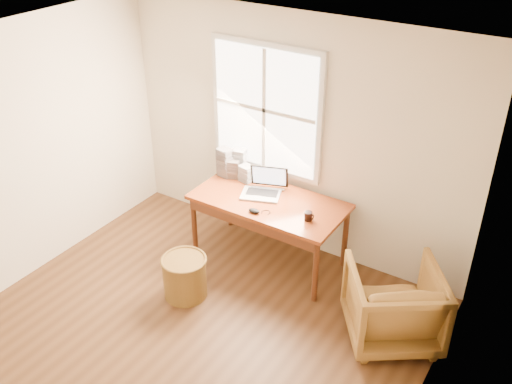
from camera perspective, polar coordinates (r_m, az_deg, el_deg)
room_shell at (r=4.51m, az=-9.77°, el=-3.60°), size 4.04×4.54×2.64m
desk at (r=5.92m, az=1.30°, el=-0.98°), size 1.60×0.80×0.04m
armchair at (r=5.33m, az=13.58°, el=-10.85°), size 1.11×1.11×0.74m
wicker_stool at (r=5.76m, az=-7.12°, el=-8.46°), size 0.53×0.53×0.43m
laptop at (r=5.90m, az=0.48°, el=1.02°), size 0.57×0.58×0.33m
mouse at (r=5.69m, az=-0.20°, el=-1.90°), size 0.12×0.08×0.04m
coffee_mug at (r=5.58m, az=5.24°, el=-2.40°), size 0.10×0.10×0.09m
cd_stack_a at (r=6.33m, az=-1.71°, el=3.05°), size 0.18×0.17×0.31m
cd_stack_b at (r=6.29m, az=-2.28°, el=2.32°), size 0.17×0.16×0.21m
cd_stack_c at (r=6.30m, az=-3.12°, el=3.00°), size 0.16×0.15×0.33m
cd_stack_d at (r=6.22m, az=-0.94°, el=1.88°), size 0.17×0.15×0.18m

